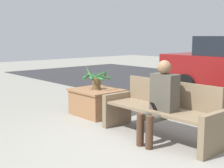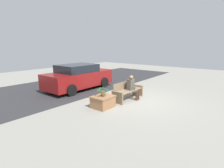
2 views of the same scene
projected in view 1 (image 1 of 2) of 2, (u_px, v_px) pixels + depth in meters
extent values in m
plane|color=gray|center=(139.00, 148.00, 4.24)|extent=(30.00, 30.00, 0.00)
cube|color=#7A664C|center=(117.00, 109.00, 5.28)|extent=(0.09, 0.59, 0.55)
cube|color=#7A664C|center=(214.00, 134.00, 3.94)|extent=(0.09, 0.59, 0.55)
cube|color=#7A664C|center=(159.00, 109.00, 4.58)|extent=(1.72, 0.54, 0.04)
cube|color=#7A664C|center=(171.00, 93.00, 4.73)|extent=(1.72, 0.04, 0.38)
cube|color=#4C473D|center=(165.00, 92.00, 4.41)|extent=(0.37, 0.22, 0.52)
sphere|color=#8C6647|center=(164.00, 67.00, 4.34)|extent=(0.19, 0.19, 0.19)
cylinder|color=#4C473D|center=(150.00, 115.00, 4.39)|extent=(0.11, 0.40, 0.11)
cylinder|color=#4C473D|center=(159.00, 117.00, 4.27)|extent=(0.11, 0.40, 0.11)
cylinder|color=#472D1E|center=(140.00, 130.00, 4.28)|extent=(0.10, 0.10, 0.46)
cylinder|color=#472D1E|center=(149.00, 133.00, 4.16)|extent=(0.10, 0.10, 0.46)
cube|color=black|center=(154.00, 106.00, 4.29)|extent=(0.07, 0.09, 0.12)
cube|color=#936642|center=(97.00, 102.00, 5.98)|extent=(0.85, 0.73, 0.50)
cube|color=#936642|center=(97.00, 90.00, 5.95)|extent=(0.90, 0.78, 0.04)
cylinder|color=brown|center=(97.00, 84.00, 5.93)|extent=(0.16, 0.16, 0.22)
cone|color=#2D6B33|center=(101.00, 77.00, 5.75)|extent=(0.11, 0.39, 0.15)
cone|color=#2D6B33|center=(105.00, 73.00, 5.92)|extent=(0.33, 0.24, 0.23)
cone|color=#2D6B33|center=(103.00, 73.00, 6.03)|extent=(0.38, 0.09, 0.20)
cone|color=#2D6B33|center=(92.00, 75.00, 6.07)|extent=(0.14, 0.39, 0.14)
cone|color=#2D6B33|center=(87.00, 75.00, 5.97)|extent=(0.23, 0.36, 0.14)
cone|color=#2D6B33|center=(89.00, 72.00, 5.83)|extent=(0.34, 0.15, 0.27)
cone|color=#2D6B33|center=(93.00, 76.00, 5.73)|extent=(0.35, 0.25, 0.17)
cylinder|color=black|center=(185.00, 87.00, 7.36)|extent=(0.62, 0.18, 0.62)
cylinder|color=black|center=(224.00, 80.00, 8.53)|extent=(0.62, 0.18, 0.62)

